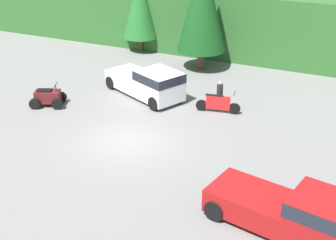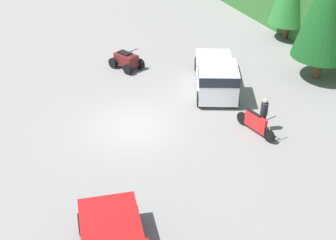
{
  "view_description": "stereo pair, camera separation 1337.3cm",
  "coord_description": "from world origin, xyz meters",
  "px_view_note": "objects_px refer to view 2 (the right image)",
  "views": [
    {
      "loc": [
        9.82,
        -16.89,
        10.39
      ],
      "look_at": [
        1.54,
        1.06,
        0.95
      ],
      "focal_mm": 50.0,
      "sensor_mm": 36.0,
      "label": 1
    },
    {
      "loc": [
        17.39,
        -5.93,
        11.68
      ],
      "look_at": [
        1.54,
        1.06,
        0.95
      ],
      "focal_mm": 50.0,
      "sensor_mm": 36.0,
      "label": 2
    }
  ],
  "objects_px": {
    "quad_atv": "(126,61)",
    "rider_person": "(264,113)",
    "pickup_truck_second": "(216,75)",
    "dirt_bike": "(256,123)"
  },
  "relations": [
    {
      "from": "pickup_truck_second",
      "to": "rider_person",
      "type": "height_order",
      "value": "pickup_truck_second"
    },
    {
      "from": "pickup_truck_second",
      "to": "quad_atv",
      "type": "relative_size",
      "value": 2.56
    },
    {
      "from": "rider_person",
      "to": "dirt_bike",
      "type": "bearing_deg",
      "value": -101.98
    },
    {
      "from": "pickup_truck_second",
      "to": "quad_atv",
      "type": "distance_m",
      "value": 5.66
    },
    {
      "from": "dirt_bike",
      "to": "pickup_truck_second",
      "type": "bearing_deg",
      "value": 165.84
    },
    {
      "from": "dirt_bike",
      "to": "rider_person",
      "type": "xyz_separation_m",
      "value": [
        -0.08,
        0.44,
        0.38
      ]
    },
    {
      "from": "pickup_truck_second",
      "to": "rider_person",
      "type": "distance_m",
      "value": 4.15
    },
    {
      "from": "pickup_truck_second",
      "to": "dirt_bike",
      "type": "height_order",
      "value": "pickup_truck_second"
    },
    {
      "from": "quad_atv",
      "to": "rider_person",
      "type": "relative_size",
      "value": 1.32
    },
    {
      "from": "quad_atv",
      "to": "rider_person",
      "type": "bearing_deg",
      "value": -1.61
    }
  ]
}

